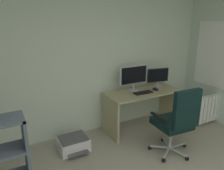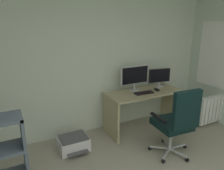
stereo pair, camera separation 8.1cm
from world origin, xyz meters
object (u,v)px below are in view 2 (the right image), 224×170
(keyboard, at_px, (144,93))
(radiator, at_px, (216,108))
(printer, at_px, (74,143))
(computer_mouse, at_px, (157,90))
(office_chair, at_px, (177,120))
(monitor_secondary, at_px, (159,76))
(desk, at_px, (144,102))
(monitor_main, at_px, (135,76))

(keyboard, bearing_deg, radiator, -12.42)
(keyboard, relative_size, printer, 0.75)
(computer_mouse, height_order, office_chair, office_chair)
(monitor_secondary, bearing_deg, keyboard, -155.95)
(keyboard, height_order, printer, keyboard)
(desk, xyz_separation_m, computer_mouse, (0.23, -0.07, 0.22))
(monitor_secondary, height_order, computer_mouse, monitor_secondary)
(monitor_main, relative_size, office_chair, 0.51)
(monitor_main, relative_size, keyboard, 1.65)
(keyboard, relative_size, office_chair, 0.31)
(keyboard, bearing_deg, office_chair, -89.07)
(radiator, bearing_deg, desk, 160.85)
(monitor_main, xyz_separation_m, computer_mouse, (0.36, -0.20, -0.25))
(computer_mouse, bearing_deg, office_chair, -102.42)
(monitor_secondary, xyz_separation_m, keyboard, (-0.50, -0.22, -0.19))
(monitor_secondary, height_order, keyboard, monitor_secondary)
(desk, xyz_separation_m, monitor_secondary, (0.44, 0.13, 0.39))
(monitor_main, distance_m, office_chair, 1.16)
(monitor_secondary, relative_size, office_chair, 0.39)
(desk, bearing_deg, monitor_main, 133.29)
(computer_mouse, distance_m, printer, 1.72)
(computer_mouse, bearing_deg, printer, -171.64)
(keyboard, bearing_deg, desk, 57.22)
(keyboard, relative_size, computer_mouse, 3.40)
(desk, relative_size, monitor_main, 2.45)
(keyboard, height_order, radiator, keyboard)
(desk, distance_m, radiator, 1.47)
(computer_mouse, xyz_separation_m, printer, (-1.60, -0.02, -0.64))
(desk, xyz_separation_m, keyboard, (-0.07, -0.09, 0.21))
(printer, bearing_deg, radiator, -8.03)
(printer, bearing_deg, monitor_main, 10.05)
(office_chair, relative_size, printer, 2.41)
(monitor_main, bearing_deg, radiator, -22.12)
(monitor_secondary, distance_m, printer, 2.00)
(desk, bearing_deg, office_chair, -95.37)
(printer, bearing_deg, computer_mouse, 0.84)
(desk, distance_m, keyboard, 0.24)
(desk, bearing_deg, radiator, -19.15)
(monitor_main, relative_size, monitor_secondary, 1.31)
(monitor_main, height_order, keyboard, monitor_main)
(monitor_main, distance_m, computer_mouse, 0.48)
(keyboard, distance_m, office_chair, 0.87)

